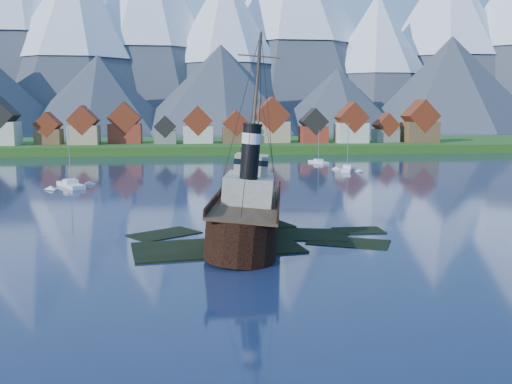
{
  "coord_description": "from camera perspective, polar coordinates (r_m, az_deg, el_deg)",
  "views": [
    {
      "loc": [
        -6.07,
        -62.58,
        14.77
      ],
      "look_at": [
        2.23,
        6.0,
        5.0
      ],
      "focal_mm": 40.0,
      "sensor_mm": 36.0,
      "label": 1
    }
  ],
  "objects": [
    {
      "name": "seawall",
      "position": [
        195.23,
        -5.11,
        3.68
      ],
      "size": [
        600.0,
        2.5,
        2.0
      ],
      "primitive_type": "cube",
      "color": "#3F3D38",
      "rests_on": "ground"
    },
    {
      "name": "tugboat_wreck",
      "position": [
        68.03,
        -1.14,
        -1.84
      ],
      "size": [
        7.21,
        31.04,
        24.6
      ],
      "rotation": [
        0.0,
        0.08,
        -0.17
      ],
      "color": "black",
      "rests_on": "ground"
    },
    {
      "name": "shoal",
      "position": [
        66.93,
        0.01,
        -5.0
      ],
      "size": [
        31.71,
        21.24,
        1.14
      ],
      "color": "black",
      "rests_on": "ground"
    },
    {
      "name": "sailboat_d",
      "position": [
        145.36,
        9.12,
        2.23
      ],
      "size": [
        5.54,
        9.3,
        12.43
      ],
      "rotation": [
        0.0,
        0.0,
        -0.39
      ],
      "color": "white",
      "rests_on": "ground"
    },
    {
      "name": "mountains",
      "position": [
        548.96,
        -6.53,
        15.8
      ],
      "size": [
        965.0,
        340.0,
        205.0
      ],
      "color": "#2D333D",
      "rests_on": "ground"
    },
    {
      "name": "sailboat_e",
      "position": [
        165.71,
        6.26,
        2.96
      ],
      "size": [
        4.58,
        8.79,
        9.91
      ],
      "rotation": [
        0.0,
        0.0,
        0.3
      ],
      "color": "white",
      "rests_on": "ground"
    },
    {
      "name": "town",
      "position": [
        216.54,
        -14.16,
        6.28
      ],
      "size": [
        250.96,
        16.69,
        17.3
      ],
      "color": "maroon",
      "rests_on": "ground"
    },
    {
      "name": "sailboat_a",
      "position": [
        118.11,
        -18.04,
        0.6
      ],
      "size": [
        7.16,
        10.28,
        12.56
      ],
      "rotation": [
        0.0,
        0.0,
        0.5
      ],
      "color": "white",
      "rests_on": "ground"
    },
    {
      "name": "shore_bank",
      "position": [
        233.12,
        -5.41,
        4.38
      ],
      "size": [
        600.0,
        80.0,
        3.2
      ],
      "primitive_type": "cube",
      "color": "#1A4B15",
      "rests_on": "ground"
    },
    {
      "name": "ground",
      "position": [
        64.58,
        -1.33,
        -5.17
      ],
      "size": [
        1400.0,
        1400.0,
        0.0
      ],
      "primitive_type": "plane",
      "color": "#182343",
      "rests_on": "ground"
    }
  ]
}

